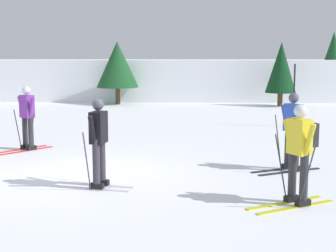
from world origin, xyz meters
TOP-DOWN VIEW (x-y plane):
  - ground_plane at (0.00, 0.00)m, footprint 120.00×120.00m
  - far_snow_ridge at (0.00, 19.50)m, footprint 80.00×6.39m
  - skier_blue at (4.44, 0.76)m, footprint 1.59×1.05m
  - skier_yellow at (4.04, -1.76)m, footprint 1.57×1.11m
  - skier_black at (0.46, -0.83)m, footprint 1.64×0.99m
  - skier_purple at (-2.12, 2.91)m, footprint 1.31×1.47m
  - trail_marker_pole at (5.92, 7.49)m, footprint 0.06×0.06m
  - conifer_far_left at (6.80, 14.68)m, footprint 1.51×1.51m
  - conifer_far_right at (-1.42, 15.41)m, footprint 2.18×2.18m
  - conifer_far_centre at (10.67, 19.30)m, footprint 2.01×2.01m

SIDE VIEW (x-z plane):
  - ground_plane at x=0.00m, z-range 0.00..0.00m
  - skier_purple at x=-2.12m, z-range 0.06..1.77m
  - skier_black at x=0.46m, z-range 0.06..1.77m
  - skier_blue at x=4.44m, z-range 0.06..1.77m
  - skier_yellow at x=4.04m, z-range 0.10..1.81m
  - trail_marker_pole at x=5.92m, z-range 0.00..2.22m
  - far_snow_ridge at x=0.00m, z-range 0.00..2.26m
  - conifer_far_left at x=6.80m, z-range 0.33..3.50m
  - conifer_far_right at x=-1.42m, z-range 0.43..3.66m
  - conifer_far_centre at x=10.67m, z-range 0.25..4.12m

